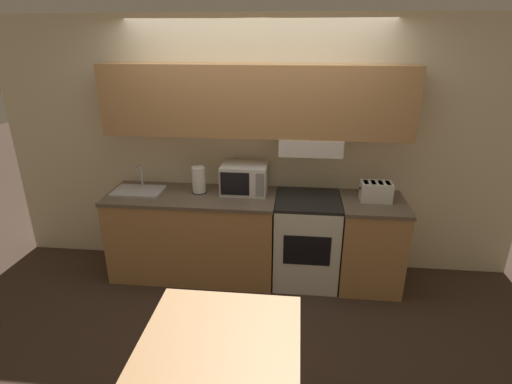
% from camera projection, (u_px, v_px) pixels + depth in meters
% --- Properties ---
extents(ground_plane, '(16.00, 16.00, 0.00)m').
position_uv_depth(ground_plane, '(257.00, 259.00, 4.50)').
color(ground_plane, '#3D2D23').
extents(wall_back, '(5.29, 0.38, 2.55)m').
position_uv_depth(wall_back, '(258.00, 128.00, 3.89)').
color(wall_back, beige).
rests_on(wall_back, ground_plane).
extents(lower_counter_main, '(1.67, 0.65, 0.89)m').
position_uv_depth(lower_counter_main, '(194.00, 234.00, 4.11)').
color(lower_counter_main, tan).
rests_on(lower_counter_main, ground_plane).
extents(lower_counter_right_stub, '(0.61, 0.65, 0.89)m').
position_uv_depth(lower_counter_right_stub, '(369.00, 243.00, 3.93)').
color(lower_counter_right_stub, tan).
rests_on(lower_counter_right_stub, ground_plane).
extents(stove_range, '(0.62, 0.63, 0.89)m').
position_uv_depth(stove_range, '(306.00, 239.00, 4.00)').
color(stove_range, white).
rests_on(stove_range, ground_plane).
extents(microwave, '(0.45, 0.34, 0.29)m').
position_uv_depth(microwave, '(244.00, 178.00, 3.95)').
color(microwave, white).
rests_on(microwave, lower_counter_main).
extents(toaster, '(0.30, 0.18, 0.18)m').
position_uv_depth(toaster, '(376.00, 191.00, 3.76)').
color(toaster, white).
rests_on(toaster, lower_counter_right_stub).
extents(sink_basin, '(0.48, 0.33, 0.25)m').
position_uv_depth(sink_basin, '(138.00, 191.00, 3.99)').
color(sink_basin, '#B7BABF').
rests_on(sink_basin, lower_counter_main).
extents(paper_towel_roll, '(0.15, 0.15, 0.27)m').
position_uv_depth(paper_towel_roll, '(199.00, 180.00, 3.94)').
color(paper_towel_roll, black).
rests_on(paper_towel_roll, lower_counter_main).
extents(dining_table, '(0.89, 0.83, 0.77)m').
position_uv_depth(dining_table, '(221.00, 353.00, 2.28)').
color(dining_table, tan).
rests_on(dining_table, ground_plane).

